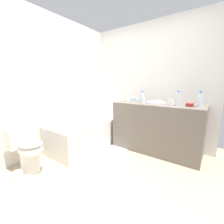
{
  "coord_description": "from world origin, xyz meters",
  "views": [
    {
      "loc": [
        -1.36,
        -1.28,
        1.25
      ],
      "look_at": [
        0.64,
        0.14,
        0.78
      ],
      "focal_mm": 23.75,
      "sensor_mm": 36.0,
      "label": 1
    }
  ],
  "objects_px": {
    "tissue_box": "(135,100)",
    "toilet_paper_roll": "(18,176)",
    "water_bottle_0": "(200,100)",
    "drinking_glass_1": "(143,101)",
    "water_bottle_2": "(142,97)",
    "bathtub": "(89,132)",
    "drinking_glass_0": "(171,102)",
    "sink_basin": "(156,103)",
    "sink_faucet": "(159,101)",
    "water_bottle_1": "(178,99)",
    "toilet": "(27,149)",
    "bath_mat": "(116,149)",
    "amenity_basket": "(190,105)",
    "drinking_glass_2": "(127,99)"
  },
  "relations": [
    {
      "from": "sink_faucet",
      "to": "water_bottle_1",
      "type": "bearing_deg",
      "value": -117.05
    },
    {
      "from": "toilet",
      "to": "toilet_paper_roll",
      "type": "relative_size",
      "value": 4.8
    },
    {
      "from": "water_bottle_1",
      "to": "water_bottle_2",
      "type": "relative_size",
      "value": 1.13
    },
    {
      "from": "bathtub",
      "to": "drinking_glass_0",
      "type": "xyz_separation_m",
      "value": [
        0.47,
        -1.45,
        0.67
      ]
    },
    {
      "from": "drinking_glass_0",
      "to": "drinking_glass_1",
      "type": "relative_size",
      "value": 1.16
    },
    {
      "from": "water_bottle_1",
      "to": "water_bottle_2",
      "type": "xyz_separation_m",
      "value": [
        0.04,
        0.64,
        -0.01
      ]
    },
    {
      "from": "tissue_box",
      "to": "water_bottle_1",
      "type": "bearing_deg",
      "value": -92.0
    },
    {
      "from": "bathtub",
      "to": "drinking_glass_0",
      "type": "height_order",
      "value": "bathtub"
    },
    {
      "from": "sink_basin",
      "to": "toilet_paper_roll",
      "type": "bearing_deg",
      "value": 149.84
    },
    {
      "from": "sink_faucet",
      "to": "water_bottle_1",
      "type": "height_order",
      "value": "water_bottle_1"
    },
    {
      "from": "toilet",
      "to": "drinking_glass_0",
      "type": "xyz_separation_m",
      "value": [
        1.68,
        -1.5,
        0.6
      ]
    },
    {
      "from": "water_bottle_0",
      "to": "drinking_glass_1",
      "type": "xyz_separation_m",
      "value": [
        -0.06,
        0.9,
        -0.07
      ]
    },
    {
      "from": "sink_basin",
      "to": "water_bottle_0",
      "type": "distance_m",
      "value": 0.68
    },
    {
      "from": "bath_mat",
      "to": "toilet",
      "type": "bearing_deg",
      "value": 153.81
    },
    {
      "from": "drinking_glass_2",
      "to": "amenity_basket",
      "type": "bearing_deg",
      "value": -91.46
    },
    {
      "from": "bath_mat",
      "to": "toilet_paper_roll",
      "type": "bearing_deg",
      "value": 160.95
    },
    {
      "from": "bathtub",
      "to": "toilet",
      "type": "relative_size",
      "value": 2.5
    },
    {
      "from": "toilet_paper_roll",
      "to": "sink_faucet",
      "type": "bearing_deg",
      "value": -27.94
    },
    {
      "from": "water_bottle_1",
      "to": "drinking_glass_2",
      "type": "distance_m",
      "value": 0.98
    },
    {
      "from": "sink_faucet",
      "to": "amenity_basket",
      "type": "height_order",
      "value": "sink_faucet"
    },
    {
      "from": "water_bottle_2",
      "to": "drinking_glass_2",
      "type": "relative_size",
      "value": 2.69
    },
    {
      "from": "bathtub",
      "to": "water_bottle_2",
      "type": "distance_m",
      "value": 1.27
    },
    {
      "from": "sink_faucet",
      "to": "sink_basin",
      "type": "bearing_deg",
      "value": 180.0
    },
    {
      "from": "toilet",
      "to": "water_bottle_1",
      "type": "relative_size",
      "value": 2.74
    },
    {
      "from": "water_bottle_2",
      "to": "drinking_glass_1",
      "type": "height_order",
      "value": "water_bottle_2"
    },
    {
      "from": "drinking_glass_0",
      "to": "tissue_box",
      "type": "xyz_separation_m",
      "value": [
        0.05,
        0.7,
        -0.01
      ]
    },
    {
      "from": "toilet",
      "to": "sink_basin",
      "type": "xyz_separation_m",
      "value": [
        1.7,
        -1.23,
        0.57
      ]
    },
    {
      "from": "water_bottle_2",
      "to": "toilet_paper_roll",
      "type": "xyz_separation_m",
      "value": [
        -1.94,
        0.83,
        -0.93
      ]
    },
    {
      "from": "sink_basin",
      "to": "drinking_glass_1",
      "type": "xyz_separation_m",
      "value": [
        -0.04,
        0.22,
        0.02
      ]
    },
    {
      "from": "toilet_paper_roll",
      "to": "water_bottle_0",
      "type": "bearing_deg",
      "value": -42.89
    },
    {
      "from": "toilet_paper_roll",
      "to": "water_bottle_2",
      "type": "bearing_deg",
      "value": -23.17
    },
    {
      "from": "toilet_paper_roll",
      "to": "drinking_glass_2",
      "type": "bearing_deg",
      "value": -14.41
    },
    {
      "from": "water_bottle_1",
      "to": "amenity_basket",
      "type": "xyz_separation_m",
      "value": [
        0.02,
        -0.18,
        -0.09
      ]
    },
    {
      "from": "bathtub",
      "to": "drinking_glass_1",
      "type": "height_order",
      "value": "bathtub"
    },
    {
      "from": "water_bottle_1",
      "to": "bath_mat",
      "type": "distance_m",
      "value": 1.44
    },
    {
      "from": "tissue_box",
      "to": "toilet_paper_roll",
      "type": "xyz_separation_m",
      "value": [
        -1.93,
        0.68,
        -0.87
      ]
    },
    {
      "from": "amenity_basket",
      "to": "water_bottle_0",
      "type": "bearing_deg",
      "value": -89.05
    },
    {
      "from": "water_bottle_2",
      "to": "drinking_glass_1",
      "type": "bearing_deg",
      "value": -141.31
    },
    {
      "from": "sink_faucet",
      "to": "tissue_box",
      "type": "relative_size",
      "value": 1.27
    },
    {
      "from": "sink_faucet",
      "to": "drinking_glass_0",
      "type": "xyz_separation_m",
      "value": [
        -0.21,
        -0.27,
        0.02
      ]
    },
    {
      "from": "amenity_basket",
      "to": "drinking_glass_1",
      "type": "bearing_deg",
      "value": 94.05
    },
    {
      "from": "sink_faucet",
      "to": "tissue_box",
      "type": "distance_m",
      "value": 0.46
    },
    {
      "from": "sink_basin",
      "to": "tissue_box",
      "type": "height_order",
      "value": "tissue_box"
    },
    {
      "from": "amenity_basket",
      "to": "toilet_paper_roll",
      "type": "relative_size",
      "value": 1.01
    },
    {
      "from": "tissue_box",
      "to": "toilet_paper_roll",
      "type": "distance_m",
      "value": 2.22
    },
    {
      "from": "sink_basin",
      "to": "drinking_glass_2",
      "type": "height_order",
      "value": "drinking_glass_2"
    },
    {
      "from": "water_bottle_0",
      "to": "sink_basin",
      "type": "bearing_deg",
      "value": 91.32
    },
    {
      "from": "sink_basin",
      "to": "amenity_basket",
      "type": "distance_m",
      "value": 0.54
    },
    {
      "from": "water_bottle_2",
      "to": "toilet_paper_roll",
      "type": "height_order",
      "value": "water_bottle_2"
    },
    {
      "from": "sink_faucet",
      "to": "water_bottle_1",
      "type": "relative_size",
      "value": 0.63
    }
  ]
}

